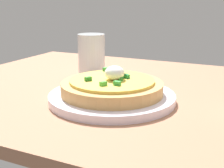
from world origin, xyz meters
TOP-DOWN VIEW (x-y plane):
  - dining_table at (0.00, 0.00)cm, footprint 95.02×69.45cm
  - plate at (-0.52, -9.76)cm, footprint 25.60×25.60cm
  - pizza at (-0.49, -9.75)cm, footprint 20.54×20.54cm
  - cup_far at (-14.32, 6.54)cm, footprint 7.04×7.04cm

SIDE VIEW (x-z plane):
  - dining_table at x=0.00cm, z-range 0.00..2.24cm
  - plate at x=-0.52cm, z-range 2.24..3.81cm
  - pizza at x=-0.49cm, z-range 2.45..8.21cm
  - cup_far at x=-14.32cm, z-range 1.63..12.85cm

